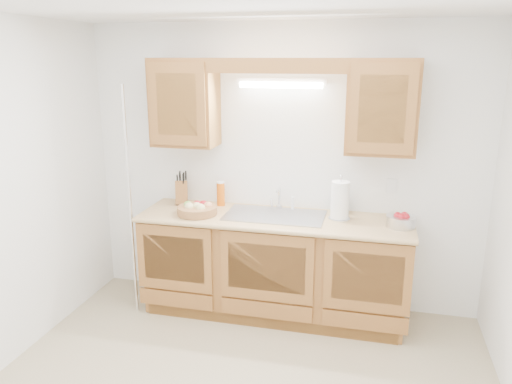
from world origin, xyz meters
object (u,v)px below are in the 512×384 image
(knife_block, at_px, (182,192))
(apple_bowl, at_px, (401,221))
(fruit_basket, at_px, (197,209))
(paper_towel, at_px, (340,201))

(knife_block, distance_m, apple_bowl, 1.95)
(fruit_basket, bearing_deg, apple_bowl, 2.57)
(fruit_basket, xyz_separation_m, knife_block, (-0.25, 0.27, 0.06))
(paper_towel, distance_m, apple_bowl, 0.51)
(fruit_basket, relative_size, apple_bowl, 1.68)
(knife_block, height_order, paper_towel, paper_towel)
(fruit_basket, distance_m, apple_bowl, 1.69)
(fruit_basket, relative_size, knife_block, 1.45)
(fruit_basket, height_order, paper_towel, paper_towel)
(fruit_basket, xyz_separation_m, paper_towel, (1.20, 0.16, 0.11))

